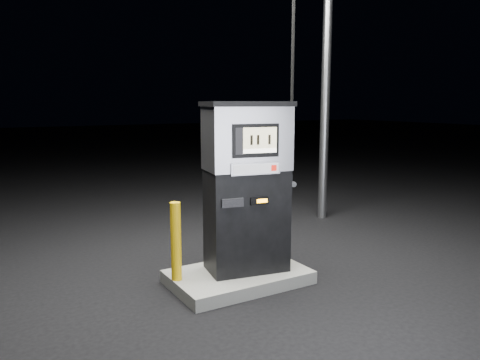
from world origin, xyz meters
TOP-DOWN VIEW (x-y plane):
  - ground at (0.00, 0.00)m, footprint 80.00×80.00m
  - pump_island at (0.00, 0.00)m, footprint 1.60×1.00m
  - fuel_dispenser at (0.12, 0.01)m, footprint 1.15×0.76m
  - bollard_left at (-0.74, 0.12)m, footprint 0.14×0.14m
  - bollard_right at (0.74, 0.07)m, footprint 0.14×0.14m

SIDE VIEW (x-z plane):
  - ground at x=0.00m, z-range 0.00..0.00m
  - pump_island at x=0.00m, z-range 0.00..0.15m
  - bollard_right at x=0.74m, z-range 0.15..1.04m
  - bollard_left at x=-0.74m, z-range 0.15..1.05m
  - fuel_dispenser at x=0.12m, z-range -0.90..3.26m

